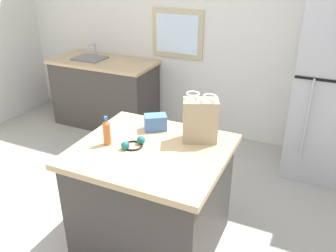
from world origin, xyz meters
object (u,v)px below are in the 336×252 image
Objects in this scene: kitchen_island at (152,196)px; ear_defenders at (133,144)px; bottle at (107,132)px; shopping_bag at (200,120)px; small_box at (156,122)px.

ear_defenders is (-0.13, -0.03, 0.46)m from kitchen_island.
bottle is 0.21m from ear_defenders.
bottle is at bearing -150.27° from shopping_bag.
kitchen_island is at bearing 13.37° from ear_defenders.
small_box reaches higher than ear_defenders.
kitchen_island is 6.32× the size of small_box.
kitchen_island is 2.95× the size of shopping_bag.
bottle is (-0.22, -0.37, 0.04)m from small_box.
kitchen_island is at bearing 13.35° from bottle.
shopping_bag is 1.66× the size of bottle.
bottle reaches higher than small_box.
bottle reaches higher than ear_defenders.
bottle is 1.12× the size of ear_defenders.
small_box reaches higher than kitchen_island.
shopping_bag is 0.53m from ear_defenders.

